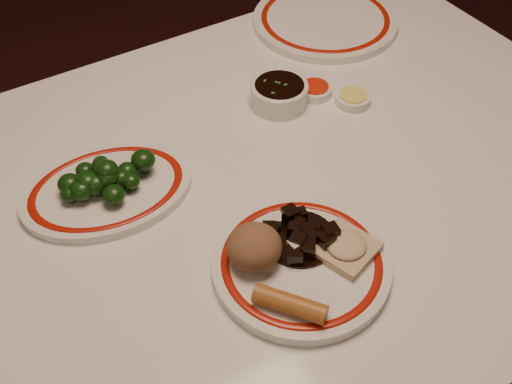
% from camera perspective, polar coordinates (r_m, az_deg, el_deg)
% --- Properties ---
extents(dining_table, '(1.20, 0.90, 0.75)m').
position_cam_1_polar(dining_table, '(1.10, 2.55, -1.63)').
color(dining_table, white).
rests_on(dining_table, ground).
extents(main_plate, '(0.29, 0.29, 0.02)m').
position_cam_1_polar(main_plate, '(0.90, 4.05, -6.45)').
color(main_plate, white).
rests_on(main_plate, dining_table).
extents(rice_mound, '(0.08, 0.08, 0.06)m').
position_cam_1_polar(rice_mound, '(0.87, -0.15, -4.87)').
color(rice_mound, brown).
rests_on(rice_mound, main_plate).
extents(spring_roll, '(0.08, 0.09, 0.03)m').
position_cam_1_polar(spring_roll, '(0.83, 3.03, -9.90)').
color(spring_roll, '#AE682A').
rests_on(spring_roll, main_plate).
extents(fried_wonton, '(0.10, 0.10, 0.02)m').
position_cam_1_polar(fried_wonton, '(0.90, 8.01, -4.85)').
color(fried_wonton, '#CCB590').
rests_on(fried_wonton, main_plate).
extents(stirfry_heap, '(0.11, 0.11, 0.03)m').
position_cam_1_polar(stirfry_heap, '(0.90, 4.05, -3.96)').
color(stirfry_heap, black).
rests_on(stirfry_heap, main_plate).
extents(broccoli_plate, '(0.29, 0.26, 0.02)m').
position_cam_1_polar(broccoli_plate, '(1.02, -13.10, 0.19)').
color(broccoli_plate, white).
rests_on(broccoli_plate, dining_table).
extents(broccoli_pile, '(0.15, 0.10, 0.05)m').
position_cam_1_polar(broccoli_pile, '(1.00, -13.46, 1.26)').
color(broccoli_pile, '#23471C').
rests_on(broccoli_pile, broccoli_plate).
extents(soy_bowl, '(0.10, 0.10, 0.04)m').
position_cam_1_polar(soy_bowl, '(1.16, 2.08, 8.66)').
color(soy_bowl, white).
rests_on(soy_bowl, dining_table).
extents(sweet_sour_dish, '(0.06, 0.06, 0.02)m').
position_cam_1_polar(sweet_sour_dish, '(1.19, 5.23, 9.02)').
color(sweet_sour_dish, white).
rests_on(sweet_sour_dish, dining_table).
extents(mustard_dish, '(0.06, 0.06, 0.02)m').
position_cam_1_polar(mustard_dish, '(1.18, 8.59, 8.20)').
color(mustard_dish, white).
rests_on(mustard_dish, dining_table).
extents(far_plate, '(0.30, 0.30, 0.02)m').
position_cam_1_polar(far_plate, '(1.39, 6.15, 14.95)').
color(far_plate, white).
rests_on(far_plate, dining_table).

